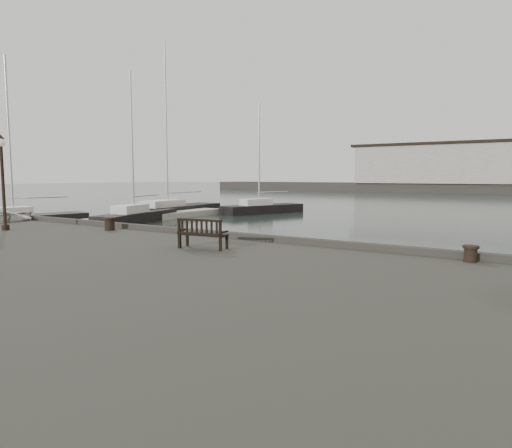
{
  "coord_description": "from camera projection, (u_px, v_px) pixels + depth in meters",
  "views": [
    {
      "loc": [
        6.97,
        -11.85,
        3.52
      ],
      "look_at": [
        -0.42,
        -0.5,
        2.1
      ],
      "focal_mm": 32.0,
      "sensor_mm": 36.0,
      "label": 1
    }
  ],
  "objects": [
    {
      "name": "ground",
      "position": [
        276.0,
        291.0,
        14.03
      ],
      "size": [
        400.0,
        400.0,
        0.0
      ],
      "primitive_type": "plane",
      "color": "black",
      "rests_on": "ground"
    },
    {
      "name": "pontoon",
      "position": [
        110.0,
        221.0,
        33.19
      ],
      "size": [
        2.0,
        24.0,
        0.5
      ],
      "primitive_type": "cube",
      "color": "beige",
      "rests_on": "ground"
    },
    {
      "name": "breakwater",
      "position": [
        487.0,
        172.0,
        92.71
      ],
      "size": [
        140.0,
        9.5,
        12.2
      ],
      "color": "#383530",
      "rests_on": "ground"
    },
    {
      "name": "bench",
      "position": [
        203.0,
        239.0,
        12.4
      ],
      "size": [
        1.44,
        0.68,
        0.79
      ],
      "rotation": [
        0.0,
        0.0,
        0.16
      ],
      "color": "black",
      "rests_on": "quay"
    },
    {
      "name": "bollard_left",
      "position": [
        110.0,
        224.0,
        16.61
      ],
      "size": [
        0.56,
        0.56,
        0.47
      ],
      "primitive_type": "cylinder",
      "rotation": [
        0.0,
        0.0,
        0.32
      ],
      "color": "black",
      "rests_on": "quay"
    },
    {
      "name": "bollard_right",
      "position": [
        471.0,
        254.0,
        10.46
      ],
      "size": [
        0.42,
        0.42,
        0.38
      ],
      "primitive_type": "cylinder",
      "rotation": [
        0.0,
        0.0,
        0.17
      ],
      "color": "black",
      "rests_on": "quay"
    },
    {
      "name": "lamp_post",
      "position": [
        2.0,
        169.0,
        16.43
      ],
      "size": [
        0.35,
        0.35,
        3.46
      ],
      "rotation": [
        0.0,
        0.0,
        -0.31
      ],
      "color": "black",
      "rests_on": "quay"
    },
    {
      "name": "yacht_a",
      "position": [
        21.0,
        223.0,
        31.99
      ],
      "size": [
        4.35,
        9.17,
        12.23
      ],
      "rotation": [
        0.0,
        0.0,
        -0.23
      ],
      "color": "black",
      "rests_on": "ground"
    },
    {
      "name": "yacht_b",
      "position": [
        172.0,
        212.0,
        41.69
      ],
      "size": [
        3.9,
        12.52,
        15.95
      ],
      "rotation": [
        0.0,
        0.0,
        0.1
      ],
      "color": "black",
      "rests_on": "ground"
    },
    {
      "name": "yacht_c",
      "position": [
        137.0,
        219.0,
        34.77
      ],
      "size": [
        4.2,
        8.89,
        11.78
      ],
      "rotation": [
        0.0,
        0.0,
        0.26
      ],
      "color": "black",
      "rests_on": "ground"
    },
    {
      "name": "yacht_d",
      "position": [
        263.0,
        211.0,
        43.57
      ],
      "size": [
        4.97,
        8.77,
        10.85
      ],
      "rotation": [
        0.0,
        0.0,
        -0.34
      ],
      "color": "black",
      "rests_on": "ground"
    }
  ]
}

